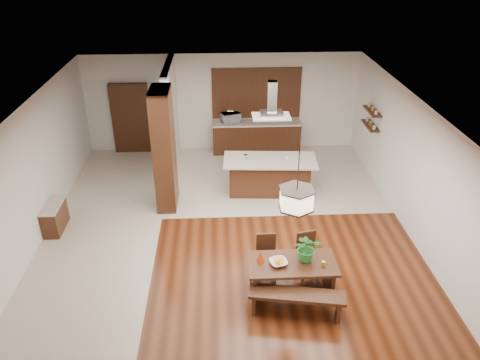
{
  "coord_description": "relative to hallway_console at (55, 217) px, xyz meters",
  "views": [
    {
      "loc": [
        -0.14,
        -8.76,
        5.92
      ],
      "look_at": [
        0.3,
        0.0,
        1.25
      ],
      "focal_mm": 35.0,
      "sensor_mm": 36.0,
      "label": 1
    }
  ],
  "objects": [
    {
      "name": "room_shell",
      "position": [
        3.81,
        -0.2,
        1.75
      ],
      "size": [
        9.0,
        9.04,
        2.92
      ],
      "color": "#3D190B",
      "rests_on": "ground"
    },
    {
      "name": "tile_hallway",
      "position": [
        1.06,
        -0.2,
        -0.31
      ],
      "size": [
        2.5,
        9.0,
        0.01
      ],
      "primitive_type": "cube",
      "color": "beige",
      "rests_on": "ground"
    },
    {
      "name": "tile_kitchen",
      "position": [
        5.06,
        2.3,
        -0.31
      ],
      "size": [
        5.5,
        4.0,
        0.01
      ],
      "primitive_type": "cube",
      "color": "beige",
      "rests_on": "ground"
    },
    {
      "name": "soffit_band",
      "position": [
        3.81,
        -0.2,
        2.57
      ],
      "size": [
        8.0,
        9.0,
        0.02
      ],
      "primitive_type": "cube",
      "color": "#401F10",
      "rests_on": "room_shell"
    },
    {
      "name": "partition_pier",
      "position": [
        2.41,
        1.0,
        1.14
      ],
      "size": [
        0.45,
        1.0,
        2.9
      ],
      "primitive_type": "cube",
      "color": "black",
      "rests_on": "ground"
    },
    {
      "name": "partition_stub",
      "position": [
        2.41,
        3.1,
        1.14
      ],
      "size": [
        0.18,
        2.4,
        2.9
      ],
      "primitive_type": "cube",
      "color": "silver",
      "rests_on": "ground"
    },
    {
      "name": "hallway_console",
      "position": [
        0.0,
        0.0,
        0.0
      ],
      "size": [
        0.37,
        0.88,
        0.63
      ],
      "primitive_type": "cube",
      "color": "black",
      "rests_on": "ground"
    },
    {
      "name": "hallway_doorway",
      "position": [
        1.11,
        4.2,
        0.74
      ],
      "size": [
        1.1,
        0.2,
        2.1
      ],
      "primitive_type": "cube",
      "color": "black",
      "rests_on": "ground"
    },
    {
      "name": "rear_counter",
      "position": [
        4.81,
        4.0,
        0.16
      ],
      "size": [
        2.6,
        0.62,
        0.95
      ],
      "color": "black",
      "rests_on": "ground"
    },
    {
      "name": "kitchen_window",
      "position": [
        4.81,
        4.26,
        1.44
      ],
      "size": [
        2.6,
        0.08,
        1.5
      ],
      "primitive_type": "cube",
      "color": "#905E2B",
      "rests_on": "room_shell"
    },
    {
      "name": "shelf_lower",
      "position": [
        7.68,
        2.4,
        1.08
      ],
      "size": [
        0.26,
        0.9,
        0.04
      ],
      "primitive_type": "cube",
      "color": "black",
      "rests_on": "room_shell"
    },
    {
      "name": "shelf_upper",
      "position": [
        7.68,
        2.4,
        1.49
      ],
      "size": [
        0.26,
        0.9,
        0.04
      ],
      "primitive_type": "cube",
      "color": "black",
      "rests_on": "room_shell"
    },
    {
      "name": "dining_table",
      "position": [
        4.94,
        -2.31,
        0.18
      ],
      "size": [
        1.61,
        0.81,
        0.67
      ],
      "rotation": [
        0.0,
        0.0,
        0.01
      ],
      "color": "black",
      "rests_on": "ground"
    },
    {
      "name": "dining_bench",
      "position": [
        4.95,
        -2.89,
        -0.08
      ],
      "size": [
        1.69,
        0.64,
        0.46
      ],
      "primitive_type": null,
      "rotation": [
        0.0,
        0.0,
        -0.17
      ],
      "color": "black",
      "rests_on": "ground"
    },
    {
      "name": "dining_chair_left",
      "position": [
        4.54,
        -1.82,
        0.11
      ],
      "size": [
        0.39,
        0.39,
        0.86
      ],
      "primitive_type": null,
      "rotation": [
        0.0,
        0.0,
        0.02
      ],
      "color": "black",
      "rests_on": "ground"
    },
    {
      "name": "dining_chair_right",
      "position": [
        5.34,
        -1.82,
        0.12
      ],
      "size": [
        0.46,
        0.46,
        0.88
      ],
      "primitive_type": null,
      "rotation": [
        0.0,
        0.0,
        0.21
      ],
      "color": "black",
      "rests_on": "ground"
    },
    {
      "name": "pendant_lantern",
      "position": [
        4.94,
        -2.31,
        1.93
      ],
      "size": [
        0.64,
        0.64,
        1.31
      ],
      "primitive_type": null,
      "color": "#FAECBF",
      "rests_on": "room_shell"
    },
    {
      "name": "foliage_plant",
      "position": [
        5.21,
        -2.24,
        0.62
      ],
      "size": [
        0.5,
        0.44,
        0.53
      ],
      "primitive_type": "imported",
      "rotation": [
        0.0,
        0.0,
        -0.05
      ],
      "color": "#28792B",
      "rests_on": "dining_table"
    },
    {
      "name": "fruit_bowl",
      "position": [
        4.69,
        -2.34,
        0.39
      ],
      "size": [
        0.38,
        0.38,
        0.08
      ],
      "primitive_type": "imported",
      "rotation": [
        0.0,
        0.0,
        0.25
      ],
      "color": "beige",
      "rests_on": "dining_table"
    },
    {
      "name": "napkin_cone",
      "position": [
        4.37,
        -2.25,
        0.47
      ],
      "size": [
        0.16,
        0.16,
        0.24
      ],
      "primitive_type": "cone",
      "rotation": [
        0.0,
        0.0,
        -0.05
      ],
      "color": "red",
      "rests_on": "dining_table"
    },
    {
      "name": "gold_ornament",
      "position": [
        5.48,
        -2.44,
        0.4
      ],
      "size": [
        0.08,
        0.08,
        0.1
      ],
      "primitive_type": "cylinder",
      "rotation": [
        0.0,
        0.0,
        -0.08
      ],
      "color": "gold",
      "rests_on": "dining_table"
    },
    {
      "name": "kitchen_island",
      "position": [
        4.93,
        1.46,
        0.17
      ],
      "size": [
        2.35,
        1.14,
        0.95
      ],
      "rotation": [
        0.0,
        0.0,
        -0.06
      ],
      "color": "black",
      "rests_on": "ground"
    },
    {
      "name": "range_hood",
      "position": [
        4.93,
        1.47,
        2.15
      ],
      "size": [
        0.9,
        0.55,
        0.87
      ],
      "primitive_type": null,
      "color": "silver",
      "rests_on": "room_shell"
    },
    {
      "name": "island_cup",
      "position": [
        5.33,
        1.36,
        0.68
      ],
      "size": [
        0.14,
        0.14,
        0.09
      ],
      "primitive_type": "imported",
      "rotation": [
        0.0,
        0.0,
        0.32
      ],
      "color": "white",
      "rests_on": "kitchen_island"
    },
    {
      "name": "microwave",
      "position": [
        4.04,
        3.98,
        0.78
      ],
      "size": [
        0.63,
        0.54,
        0.29
      ],
      "primitive_type": "imported",
      "rotation": [
        0.0,
        0.0,
        0.4
      ],
      "color": "silver",
      "rests_on": "rear_counter"
    }
  ]
}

